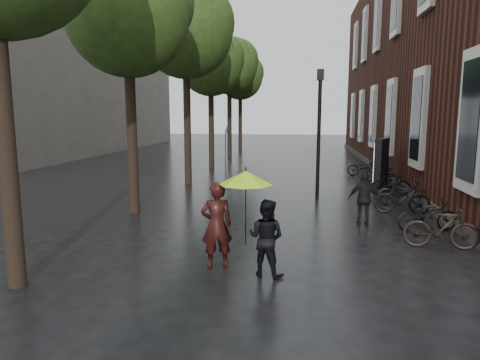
% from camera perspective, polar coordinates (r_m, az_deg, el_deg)
% --- Properties ---
extents(ground, '(120.00, 120.00, 0.00)m').
position_cam_1_polar(ground, '(6.82, -2.86, -18.97)').
color(ground, black).
extents(brick_building, '(10.20, 33.20, 12.00)m').
position_cam_1_polar(brick_building, '(27.18, 28.86, 13.74)').
color(brick_building, '#38160F').
rests_on(brick_building, ground).
extents(bg_building, '(16.00, 30.00, 14.00)m').
position_cam_1_polar(bg_building, '(41.25, -26.99, 13.25)').
color(bg_building, '#47423D').
rests_on(bg_building, ground).
extents(street_trees, '(4.33, 34.03, 8.91)m').
position_cam_1_polar(street_trees, '(22.65, -5.47, 16.84)').
color(street_trees, black).
rests_on(street_trees, ground).
extents(person_burgundy, '(0.77, 0.63, 1.81)m').
position_cam_1_polar(person_burgundy, '(8.87, -3.14, -6.03)').
color(person_burgundy, black).
rests_on(person_burgundy, ground).
extents(person_black, '(0.90, 0.79, 1.54)m').
position_cam_1_polar(person_black, '(8.48, 3.50, -7.68)').
color(person_black, black).
rests_on(person_black, ground).
extents(lime_umbrella, '(1.08, 1.08, 1.60)m').
position_cam_1_polar(lime_umbrella, '(8.48, 0.77, 0.30)').
color(lime_umbrella, black).
rests_on(lime_umbrella, ground).
extents(pedestrian_walking, '(0.93, 0.46, 1.53)m').
position_cam_1_polar(pedestrian_walking, '(12.72, 16.25, -2.45)').
color(pedestrian_walking, black).
rests_on(pedestrian_walking, ground).
extents(parked_bicycles, '(2.13, 12.88, 1.05)m').
position_cam_1_polar(parked_bicycles, '(16.93, 19.64, -0.84)').
color(parked_bicycles, black).
rests_on(parked_bicycles, ground).
extents(ad_lightbox, '(0.32, 1.41, 2.13)m').
position_cam_1_polar(ad_lightbox, '(19.27, 18.30, 2.12)').
color(ad_lightbox, black).
rests_on(ad_lightbox, ground).
extents(lamp_post, '(0.24, 0.24, 4.75)m').
position_cam_1_polar(lamp_post, '(16.00, 10.51, 7.65)').
color(lamp_post, black).
rests_on(lamp_post, ground).
extents(cycle_sign, '(0.13, 0.45, 2.50)m').
position_cam_1_polar(cycle_sign, '(24.32, -1.85, 5.26)').
color(cycle_sign, '#262628').
rests_on(cycle_sign, ground).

